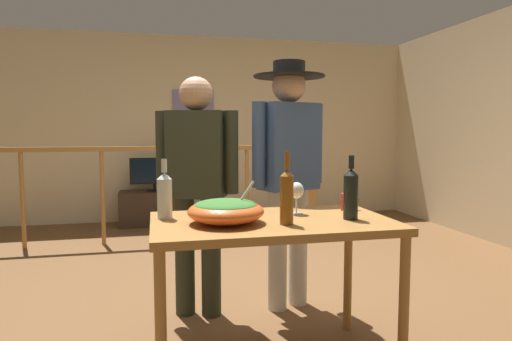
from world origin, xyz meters
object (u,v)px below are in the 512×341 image
at_px(flat_screen_tv, 154,171).
at_px(wine_glass, 296,192).
at_px(wine_bottle_amber, 287,196).
at_px(serving_table, 272,236).
at_px(framed_picture, 193,106).
at_px(person_standing_left, 197,178).
at_px(mug_red, 348,202).
at_px(wine_bottle_dark, 351,193).
at_px(wine_bottle_clear, 165,194).
at_px(tv_console, 155,208).
at_px(salad_bowl, 226,210).
at_px(person_standing_right, 288,162).
at_px(stair_railing, 195,176).

xyz_separation_m(flat_screen_tv, wine_glass, (0.76, -3.64, 0.20)).
bearing_deg(flat_screen_tv, wine_glass, -78.21).
bearing_deg(wine_bottle_amber, serving_table, 106.35).
relative_size(framed_picture, person_standing_left, 0.36).
relative_size(wine_bottle_amber, mug_red, 3.25).
bearing_deg(flat_screen_tv, wine_bottle_dark, -75.57).
relative_size(serving_table, wine_bottle_amber, 3.43).
bearing_deg(wine_bottle_clear, tv_console, 90.89).
xyz_separation_m(tv_console, flat_screen_tv, (0.00, -0.03, 0.48)).
height_order(framed_picture, mug_red, framed_picture).
xyz_separation_m(flat_screen_tv, salad_bowl, (0.35, -3.80, 0.14)).
height_order(wine_bottle_amber, wine_bottle_clear, wine_bottle_amber).
distance_m(flat_screen_tv, wine_bottle_dark, 3.97).
distance_m(framed_picture, person_standing_right, 3.39).
xyz_separation_m(serving_table, person_standing_right, (0.31, 0.75, 0.33)).
height_order(salad_bowl, person_standing_right, person_standing_right).
bearing_deg(tv_console, wine_bottle_clear, -89.11).
xyz_separation_m(flat_screen_tv, mug_red, (1.08, -3.59, 0.12)).
bearing_deg(serving_table, wine_bottle_amber, -73.65).
relative_size(wine_bottle_amber, person_standing_left, 0.22).
height_order(wine_bottle_amber, person_standing_right, person_standing_right).
relative_size(tv_console, flat_screen_tv, 1.46).
bearing_deg(framed_picture, wine_bottle_amber, -88.79).
xyz_separation_m(wine_glass, wine_bottle_amber, (-0.13, -0.25, 0.02)).
distance_m(mug_red, person_standing_left, 1.00).
relative_size(mug_red, person_standing_left, 0.07).
relative_size(stair_railing, wine_bottle_amber, 11.44).
bearing_deg(wine_bottle_dark, wine_bottle_amber, -172.33).
xyz_separation_m(tv_console, wine_bottle_amber, (0.63, -3.92, 0.70)).
height_order(salad_bowl, wine_glass, salad_bowl).
bearing_deg(wine_glass, salad_bowl, -158.88).
distance_m(stair_railing, tv_console, 1.14).
xyz_separation_m(flat_screen_tv, wine_bottle_dark, (0.99, -3.84, 0.21)).
height_order(framed_picture, tv_console, framed_picture).
distance_m(stair_railing, person_standing_left, 2.13).
xyz_separation_m(serving_table, mug_red, (0.49, 0.16, 0.14)).
bearing_deg(framed_picture, flat_screen_tv, -149.29).
distance_m(salad_bowl, person_standing_right, 0.99).
relative_size(salad_bowl, person_standing_right, 0.22).
bearing_deg(wine_glass, wine_bottle_amber, -117.52).
relative_size(wine_glass, person_standing_left, 0.11).
bearing_deg(serving_table, person_standing_left, 112.67).
relative_size(serving_table, wine_glass, 6.95).
bearing_deg(serving_table, flat_screen_tv, 98.96).
distance_m(serving_table, wine_bottle_amber, 0.27).
distance_m(framed_picture, flat_screen_tv, 1.07).
bearing_deg(wine_bottle_clear, salad_bowl, -33.34).
relative_size(serving_table, wine_bottle_clear, 3.95).
distance_m(tv_console, flat_screen_tv, 0.48).
height_order(salad_bowl, wine_bottle_clear, wine_bottle_clear).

